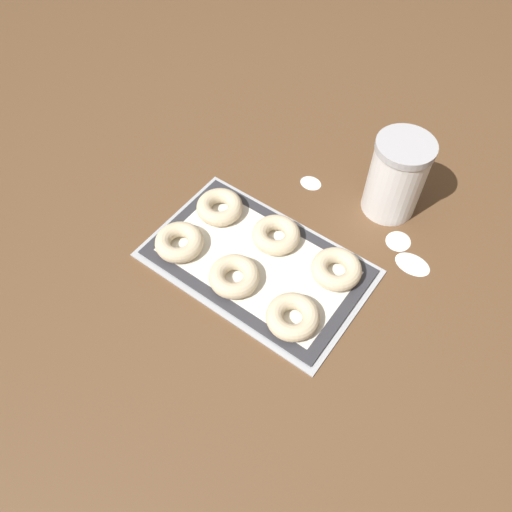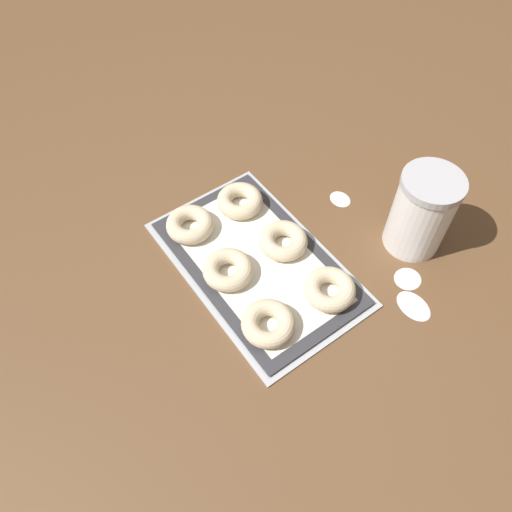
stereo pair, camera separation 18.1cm
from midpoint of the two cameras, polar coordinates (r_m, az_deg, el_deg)
ground_plane at (r=1.03m, az=5.10°, el=-1.57°), size 2.80×2.80×0.00m
baking_tray at (r=1.03m, az=5.01°, el=-1.41°), size 0.45×0.28×0.01m
baking_mat at (r=1.02m, az=5.03°, el=-1.24°), size 0.43×0.26×0.00m
bagel_front_left at (r=1.05m, az=-2.77°, el=3.01°), size 0.10×0.10×0.03m
bagel_front_center at (r=0.98m, az=1.96°, el=-2.26°), size 0.10×0.10×0.03m
bagel_front_right at (r=0.93m, az=7.00°, el=-8.43°), size 0.10×0.10×0.03m
bagel_back_left at (r=1.10m, az=2.84°, el=5.76°), size 0.10×0.10×0.03m
bagel_back_center at (r=1.03m, az=8.20°, el=1.02°), size 0.10×0.10×0.03m
bagel_back_right at (r=0.99m, az=13.65°, el=-4.42°), size 0.10×0.10×0.03m
flour_canister at (r=1.07m, az=23.08°, el=4.04°), size 0.12×0.12×0.19m
flour_patch_near at (r=1.08m, az=21.64°, el=-3.03°), size 0.05×0.06×0.00m
flour_patch_far at (r=1.05m, az=22.40°, el=-5.94°), size 0.07×0.05×0.00m
flour_patch_side at (r=1.17m, az=14.02°, el=5.85°), size 0.05×0.04×0.00m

